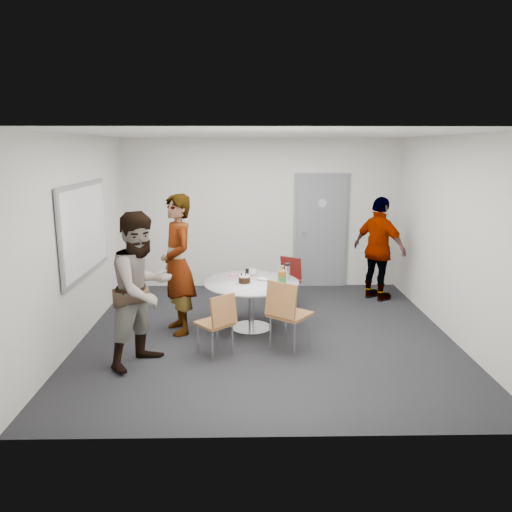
{
  "coord_description": "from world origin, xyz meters",
  "views": [
    {
      "loc": [
        -0.27,
        -6.51,
        2.54
      ],
      "look_at": [
        -0.14,
        0.25,
        1.06
      ],
      "focal_mm": 35.0,
      "sensor_mm": 36.0,
      "label": 1
    }
  ],
  "objects_px": {
    "person_left": "(142,289)",
    "door": "(321,231)",
    "chair_far": "(288,277)",
    "chair_near_left": "(219,319)",
    "person_right": "(379,249)",
    "whiteboard": "(85,229)",
    "table": "(253,288)",
    "chair_near_right": "(286,309)",
    "person_main": "(178,265)"
  },
  "relations": [
    {
      "from": "chair_far",
      "to": "chair_near_left",
      "type": "bearing_deg",
      "value": 96.38
    },
    {
      "from": "whiteboard",
      "to": "person_right",
      "type": "bearing_deg",
      "value": 17.7
    },
    {
      "from": "chair_near_right",
      "to": "chair_far",
      "type": "height_order",
      "value": "chair_near_right"
    },
    {
      "from": "table",
      "to": "person_left",
      "type": "height_order",
      "value": "person_left"
    },
    {
      "from": "person_main",
      "to": "chair_near_left",
      "type": "bearing_deg",
      "value": 11.16
    },
    {
      "from": "table",
      "to": "person_left",
      "type": "bearing_deg",
      "value": -139.65
    },
    {
      "from": "whiteboard",
      "to": "person_main",
      "type": "bearing_deg",
      "value": -2.26
    },
    {
      "from": "chair_near_right",
      "to": "person_left",
      "type": "xyz_separation_m",
      "value": [
        -1.71,
        -0.28,
        0.35
      ]
    },
    {
      "from": "whiteboard",
      "to": "chair_near_left",
      "type": "height_order",
      "value": "whiteboard"
    },
    {
      "from": "whiteboard",
      "to": "chair_far",
      "type": "relative_size",
      "value": 2.38
    },
    {
      "from": "chair_near_right",
      "to": "door",
      "type": "bearing_deg",
      "value": 111.8
    },
    {
      "from": "chair_far",
      "to": "person_right",
      "type": "distance_m",
      "value": 1.64
    },
    {
      "from": "chair_far",
      "to": "person_left",
      "type": "height_order",
      "value": "person_left"
    },
    {
      "from": "whiteboard",
      "to": "person_left",
      "type": "relative_size",
      "value": 1.04
    },
    {
      "from": "table",
      "to": "chair_near_left",
      "type": "distance_m",
      "value": 1.04
    },
    {
      "from": "table",
      "to": "person_main",
      "type": "relative_size",
      "value": 0.69
    },
    {
      "from": "person_left",
      "to": "person_main",
      "type": "bearing_deg",
      "value": 19.71
    },
    {
      "from": "whiteboard",
      "to": "chair_near_left",
      "type": "distance_m",
      "value": 2.28
    },
    {
      "from": "chair_near_left",
      "to": "person_left",
      "type": "xyz_separation_m",
      "value": [
        -0.87,
        -0.18,
        0.43
      ]
    },
    {
      "from": "chair_near_left",
      "to": "person_left",
      "type": "height_order",
      "value": "person_left"
    },
    {
      "from": "person_main",
      "to": "person_right",
      "type": "xyz_separation_m",
      "value": [
        3.16,
        1.46,
        -0.09
      ]
    },
    {
      "from": "whiteboard",
      "to": "person_right",
      "type": "xyz_separation_m",
      "value": [
        4.41,
        1.41,
        -0.58
      ]
    },
    {
      "from": "chair_near_right",
      "to": "chair_far",
      "type": "xyz_separation_m",
      "value": [
        0.18,
        1.89,
        -0.09
      ]
    },
    {
      "from": "person_left",
      "to": "door",
      "type": "bearing_deg",
      "value": -3.17
    },
    {
      "from": "whiteboard",
      "to": "person_right",
      "type": "height_order",
      "value": "whiteboard"
    },
    {
      "from": "chair_far",
      "to": "person_right",
      "type": "height_order",
      "value": "person_right"
    },
    {
      "from": "chair_near_left",
      "to": "person_right",
      "type": "distance_m",
      "value": 3.49
    },
    {
      "from": "door",
      "to": "whiteboard",
      "type": "distance_m",
      "value": 4.25
    },
    {
      "from": "chair_near_right",
      "to": "table",
      "type": "bearing_deg",
      "value": 153.17
    },
    {
      "from": "chair_near_left",
      "to": "person_right",
      "type": "height_order",
      "value": "person_right"
    },
    {
      "from": "chair_far",
      "to": "person_main",
      "type": "bearing_deg",
      "value": 68.1
    },
    {
      "from": "chair_near_right",
      "to": "person_right",
      "type": "distance_m",
      "value": 2.83
    },
    {
      "from": "table",
      "to": "door",
      "type": "bearing_deg",
      "value": 60.64
    },
    {
      "from": "door",
      "to": "chair_near_right",
      "type": "bearing_deg",
      "value": -105.83
    },
    {
      "from": "door",
      "to": "chair_near_left",
      "type": "bearing_deg",
      "value": -118.15
    },
    {
      "from": "door",
      "to": "person_main",
      "type": "height_order",
      "value": "door"
    },
    {
      "from": "door",
      "to": "chair_far",
      "type": "bearing_deg",
      "value": -120.13
    },
    {
      "from": "chair_far",
      "to": "person_right",
      "type": "bearing_deg",
      "value": -134.5
    },
    {
      "from": "whiteboard",
      "to": "person_right",
      "type": "distance_m",
      "value": 4.67
    },
    {
      "from": "table",
      "to": "chair_far",
      "type": "bearing_deg",
      "value": 61.54
    },
    {
      "from": "door",
      "to": "whiteboard",
      "type": "xyz_separation_m",
      "value": [
        -3.56,
        -2.28,
        0.42
      ]
    },
    {
      "from": "person_left",
      "to": "person_right",
      "type": "distance_m",
      "value": 4.25
    },
    {
      "from": "person_right",
      "to": "person_main",
      "type": "bearing_deg",
      "value": 76.13
    },
    {
      "from": "chair_near_right",
      "to": "person_left",
      "type": "distance_m",
      "value": 1.76
    },
    {
      "from": "table",
      "to": "chair_near_left",
      "type": "xyz_separation_m",
      "value": [
        -0.44,
        -0.94,
        -0.12
      ]
    },
    {
      "from": "chair_near_right",
      "to": "person_right",
      "type": "xyz_separation_m",
      "value": [
        1.73,
        2.22,
        0.3
      ]
    },
    {
      "from": "whiteboard",
      "to": "table",
      "type": "xyz_separation_m",
      "value": [
        2.28,
        0.01,
        -0.84
      ]
    },
    {
      "from": "chair_near_left",
      "to": "door",
      "type": "bearing_deg",
      "value": 20.85
    },
    {
      "from": "table",
      "to": "person_right",
      "type": "distance_m",
      "value": 2.56
    },
    {
      "from": "person_left",
      "to": "person_right",
      "type": "height_order",
      "value": "person_left"
    }
  ]
}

